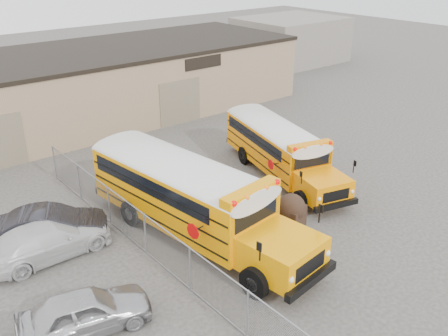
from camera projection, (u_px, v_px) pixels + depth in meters
ground at (305, 233)px, 21.19m from camera, size 120.00×120.00×0.00m
warehouse at (90, 84)px, 34.30m from camera, size 30.20×10.20×4.67m
chainlink_fence at (145, 234)px, 19.47m from camera, size 0.07×18.07×1.81m
distant_building_right at (290, 40)px, 51.06m from camera, size 10.00×8.00×4.40m
school_bus_left at (97, 149)px, 24.79m from camera, size 4.05×11.56×3.31m
school_bus_right at (233, 114)px, 30.80m from camera, size 4.69×9.71×2.76m
tarp_bundle at (291, 212)px, 21.14m from camera, size 1.35×1.27×1.67m
car_silver at (85, 311)px, 15.65m from camera, size 4.42×2.55×1.42m
car_white at (48, 240)px, 19.39m from camera, size 4.99×2.10×1.44m
car_dark at (51, 225)px, 20.39m from camera, size 4.65×3.35×1.46m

